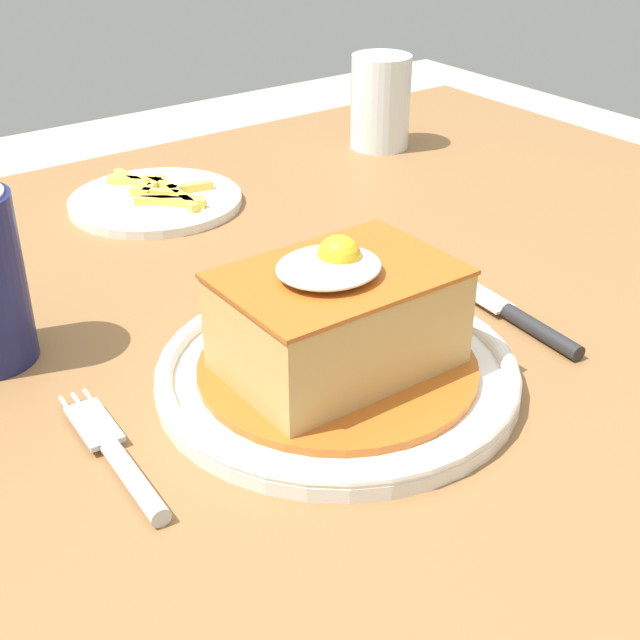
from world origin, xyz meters
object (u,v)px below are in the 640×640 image
(side_plate_fries, at_px, (156,200))
(drinking_glass, at_px, (380,108))
(main_plate, at_px, (337,372))
(fork, at_px, (121,461))
(knife, at_px, (519,318))

(side_plate_fries, bearing_deg, drinking_glass, 2.28)
(main_plate, relative_size, fork, 1.72)
(fork, distance_m, knife, 0.32)
(knife, distance_m, side_plate_fries, 0.39)
(fork, bearing_deg, main_plate, -0.50)
(fork, height_order, drinking_glass, drinking_glass)
(knife, bearing_deg, drinking_glass, 64.88)
(drinking_glass, bearing_deg, fork, -143.36)
(knife, bearing_deg, main_plate, 173.89)
(main_plate, relative_size, drinking_glass, 2.32)
(drinking_glass, bearing_deg, side_plate_fries, -177.72)
(fork, height_order, side_plate_fries, side_plate_fries)
(knife, height_order, side_plate_fries, side_plate_fries)
(fork, distance_m, side_plate_fries, 0.41)
(main_plate, xyz_separation_m, knife, (0.16, -0.02, -0.00))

